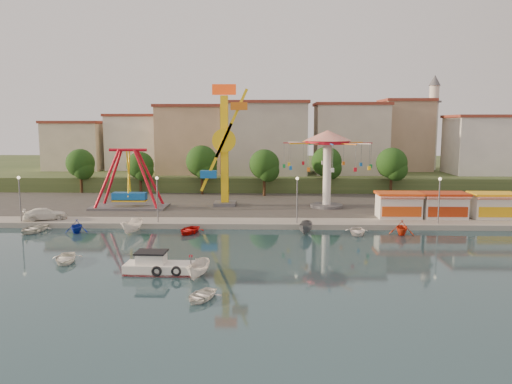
{
  "coord_description": "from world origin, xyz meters",
  "views": [
    {
      "loc": [
        4.95,
        -43.14,
        11.85
      ],
      "look_at": [
        3.29,
        14.0,
        4.0
      ],
      "focal_mm": 35.0,
      "sensor_mm": 36.0,
      "label": 1
    }
  ],
  "objects_px": {
    "kamikaze_tower": "(226,148)",
    "pirate_ship_ride": "(129,180)",
    "skiff": "(198,270)",
    "wave_swinger": "(328,151)",
    "van": "(45,214)",
    "cabin_motorboat": "(158,267)",
    "rowboat_a": "(65,258)"
  },
  "relations": [
    {
      "from": "rowboat_a",
      "to": "van",
      "type": "bearing_deg",
      "value": 106.07
    },
    {
      "from": "kamikaze_tower",
      "to": "rowboat_a",
      "type": "relative_size",
      "value": 4.65
    },
    {
      "from": "cabin_motorboat",
      "to": "van",
      "type": "bearing_deg",
      "value": 134.83
    },
    {
      "from": "pirate_ship_ride",
      "to": "rowboat_a",
      "type": "xyz_separation_m",
      "value": [
        1.27,
        -24.44,
        -4.03
      ]
    },
    {
      "from": "pirate_ship_ride",
      "to": "cabin_motorboat",
      "type": "distance_m",
      "value": 29.31
    },
    {
      "from": "kamikaze_tower",
      "to": "cabin_motorboat",
      "type": "height_order",
      "value": "kamikaze_tower"
    },
    {
      "from": "cabin_motorboat",
      "to": "skiff",
      "type": "bearing_deg",
      "value": -17.94
    },
    {
      "from": "skiff",
      "to": "wave_swinger",
      "type": "bearing_deg",
      "value": 77.62
    },
    {
      "from": "rowboat_a",
      "to": "wave_swinger",
      "type": "bearing_deg",
      "value": 32.41
    },
    {
      "from": "kamikaze_tower",
      "to": "pirate_ship_ride",
      "type": "bearing_deg",
      "value": -170.23
    },
    {
      "from": "wave_swinger",
      "to": "van",
      "type": "distance_m",
      "value": 36.24
    },
    {
      "from": "pirate_ship_ride",
      "to": "skiff",
      "type": "xyz_separation_m",
      "value": [
        13.36,
        -28.52,
        -3.71
      ]
    },
    {
      "from": "pirate_ship_ride",
      "to": "cabin_motorboat",
      "type": "height_order",
      "value": "pirate_ship_ride"
    },
    {
      "from": "wave_swinger",
      "to": "van",
      "type": "height_order",
      "value": "wave_swinger"
    },
    {
      "from": "cabin_motorboat",
      "to": "van",
      "type": "relative_size",
      "value": 1.16
    },
    {
      "from": "cabin_motorboat",
      "to": "van",
      "type": "distance_m",
      "value": 25.78
    },
    {
      "from": "kamikaze_tower",
      "to": "cabin_motorboat",
      "type": "bearing_deg",
      "value": -95.62
    },
    {
      "from": "pirate_ship_ride",
      "to": "wave_swinger",
      "type": "distance_m",
      "value": 26.83
    },
    {
      "from": "pirate_ship_ride",
      "to": "van",
      "type": "relative_size",
      "value": 2.1
    },
    {
      "from": "wave_swinger",
      "to": "skiff",
      "type": "height_order",
      "value": "wave_swinger"
    },
    {
      "from": "kamikaze_tower",
      "to": "wave_swinger",
      "type": "bearing_deg",
      "value": -3.63
    },
    {
      "from": "cabin_motorboat",
      "to": "rowboat_a",
      "type": "height_order",
      "value": "cabin_motorboat"
    },
    {
      "from": "wave_swinger",
      "to": "skiff",
      "type": "xyz_separation_m",
      "value": [
        -13.16,
        -29.86,
        -7.51
      ]
    },
    {
      "from": "pirate_ship_ride",
      "to": "skiff",
      "type": "bearing_deg",
      "value": -64.9
    },
    {
      "from": "skiff",
      "to": "rowboat_a",
      "type": "bearing_deg",
      "value": 172.75
    },
    {
      "from": "pirate_ship_ride",
      "to": "van",
      "type": "height_order",
      "value": "pirate_ship_ride"
    },
    {
      "from": "pirate_ship_ride",
      "to": "cabin_motorboat",
      "type": "bearing_deg",
      "value": -70.0
    },
    {
      "from": "pirate_ship_ride",
      "to": "van",
      "type": "distance_m",
      "value": 11.85
    },
    {
      "from": "kamikaze_tower",
      "to": "van",
      "type": "height_order",
      "value": "kamikaze_tower"
    },
    {
      "from": "wave_swinger",
      "to": "rowboat_a",
      "type": "relative_size",
      "value": 3.27
    },
    {
      "from": "wave_swinger",
      "to": "rowboat_a",
      "type": "distance_m",
      "value": 36.93
    },
    {
      "from": "cabin_motorboat",
      "to": "rowboat_a",
      "type": "xyz_separation_m",
      "value": [
        -8.67,
        2.86,
        -0.15
      ]
    }
  ]
}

